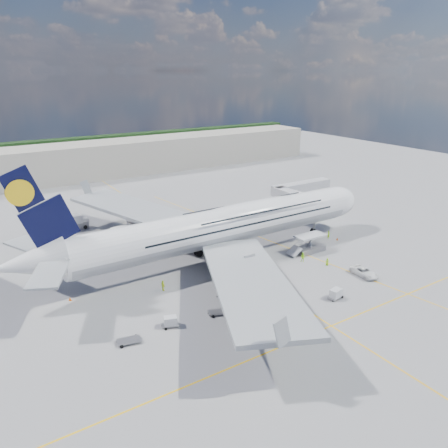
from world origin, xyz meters
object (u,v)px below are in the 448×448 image
dolly_back (129,340)px  cone_wing_left_inner (169,236)px  service_van (364,272)px  cone_nose (337,239)px  airliner (224,225)px  dolly_row_a (170,321)px  crew_van (327,262)px  crew_nose (329,235)px  catering_truck_inner (125,235)px  dolly_row_b (218,312)px  cone_wing_right_outer (247,334)px  cone_wing_right_inner (255,279)px  cone_tail (70,299)px  dolly_row_c (226,296)px  crew_tug (268,301)px  dolly_nose_near (282,294)px  catering_truck_outer (75,223)px  cargo_loader (309,246)px  baggage_tug (260,315)px  cone_wing_left_outer (158,232)px  crew_loader (303,257)px  jet_bridge (299,192)px  crew_wing (163,286)px

dolly_back → cone_wing_left_inner: 41.00m
service_van → cone_nose: (9.28, 15.46, -0.49)m
airliner → cone_wing_left_inner: size_ratio=129.49×
dolly_row_a → crew_van: (35.24, 2.99, -0.12)m
dolly_row_a → crew_nose: size_ratio=1.56×
catering_truck_inner → crew_van: 43.51m
dolly_row_b → cone_wing_right_outer: size_ratio=6.22×
cone_wing_right_inner → cone_tail: 31.81m
dolly_row_c → cone_wing_right_outer: bearing=-131.0°
crew_tug → dolly_nose_near: bearing=3.9°
dolly_back → catering_truck_outer: bearing=95.3°
crew_tug → cone_wing_right_inner: crew_tug is taller
cone_wing_right_inner → cargo_loader: bearing=15.1°
dolly_row_c → cone_wing_right_outer: size_ratio=6.24×
dolly_row_b → catering_truck_outer: bearing=121.6°
airliner → cone_wing_left_inner: 18.14m
service_van → cone_tail: (-48.22, 19.99, -0.46)m
catering_truck_inner → crew_nose: catering_truck_inner is taller
airliner → service_van: size_ratio=14.26×
cone_wing_left_inner → cone_wing_right_outer: cone_wing_left_inner is taller
cone_wing_right_outer → cone_tail: size_ratio=0.84×
dolly_row_a → baggage_tug: baggage_tug is taller
dolly_row_c → baggage_tug: (0.47, -8.75, 0.53)m
airliner → dolly_row_b: size_ratio=23.46×
cargo_loader → cone_nose: size_ratio=14.55×
dolly_back → crew_van: (41.92, 3.53, 0.39)m
dolly_nose_near → cone_nose: (27.70, 13.84, -0.64)m
cone_wing_left_outer → cone_wing_right_outer: bearing=-98.6°
service_van → cone_wing_left_inner: service_van is taller
crew_tug → crew_loader: bearing=21.8°
cone_wing_left_inner → crew_nose: bearing=-34.3°
dolly_nose_near → dolly_row_a: bearing=-167.4°
baggage_tug → airliner: bearing=58.4°
dolly_back → service_van: size_ratio=0.65×
airliner → baggage_tug: (-8.32, -23.06, -6.00)m
airliner → crew_nose: bearing=-9.1°
dolly_nose_near → catering_truck_inner: catering_truck_inner is taller
cone_wing_right_outer → service_van: bearing=8.0°
dolly_row_b → dolly_nose_near: bearing=14.7°
dolly_back → cone_wing_right_inner: 26.78m
dolly_row_b → cone_wing_left_outer: (7.22, 37.96, -0.10)m
service_van → cone_wing_left_outer: size_ratio=11.06×
dolly_row_b → crew_tug: bearing=5.8°
cone_wing_left_outer → dolly_row_b: bearing=-100.8°
jet_bridge → crew_wing: size_ratio=9.99×
baggage_tug → crew_loader: (20.19, 12.61, 0.13)m
crew_van → cone_wing_right_outer: (-27.11, -11.11, -0.50)m
cargo_loader → airliner: bearing=156.8°
crew_nose → crew_tug: (-30.19, -16.34, 0.04)m
dolly_row_c → service_van: bearing=-38.0°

